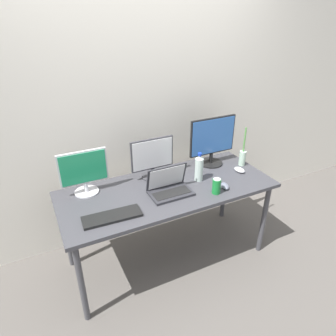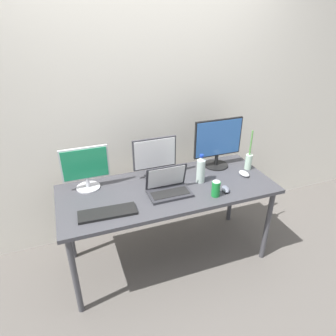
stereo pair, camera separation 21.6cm
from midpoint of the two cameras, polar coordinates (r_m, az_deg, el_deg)
The scene contains 13 objects.
ground_plane at distance 2.87m, azimuth 2.25°, elevation -16.53°, with size 16.00×16.00×0.00m, color #5B5651.
wall_back at distance 2.70m, azimuth -2.09°, elevation 12.64°, with size 7.00×0.08×2.60m, color silver.
work_desk at distance 2.45m, azimuth 2.54°, elevation -5.10°, with size 1.73×0.71×0.74m.
monitor_left at distance 2.38m, azimuth -12.95°, elevation 0.01°, with size 0.37×0.19×0.35m.
monitor_center at distance 2.49m, azimuth -0.06°, elevation 2.06°, with size 0.37×0.19×0.35m.
monitor_right at distance 2.71m, azimuth 11.78°, elevation 4.85°, with size 0.45×0.22×0.45m.
laptop_silver at distance 2.33m, azimuth 2.72°, elevation -3.68°, with size 0.33×0.21×0.22m.
keyboard_main at distance 2.14m, azimuth -8.61°, elevation -8.53°, with size 0.40×0.14×0.02m, color black.
mouse_by_keyboard at distance 2.69m, azimuth 16.54°, elevation -1.08°, with size 0.07×0.11×0.04m, color silver.
mouse_by_laptop at distance 2.42m, azimuth 13.43°, elevation -4.01°, with size 0.06×0.10×0.04m, color slate.
water_bottle at distance 2.47m, azimuth 8.75°, elevation -0.32°, with size 0.07×0.07×0.25m.
soda_can_near_keyboard at distance 2.33m, azimuth 11.75°, elevation -3.95°, with size 0.07×0.07×0.13m.
bamboo_vase at distance 2.79m, azimuth 17.28°, elevation 1.36°, with size 0.06×0.06×0.36m.
Camera 2 is at (-0.71, -1.93, 2.00)m, focal length 32.00 mm.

